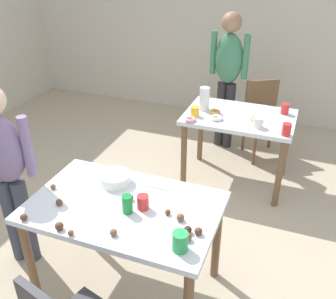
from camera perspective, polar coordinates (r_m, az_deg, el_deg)
ground_plane at (r=3.15m, az=-3.26°, el=-16.97°), size 6.40×6.40×0.00m
wall_back at (r=5.35m, az=10.99°, el=18.22°), size 6.40×0.10×2.60m
dining_table_near at (r=2.57m, az=-6.52°, el=-9.94°), size 1.24×0.78×0.75m
dining_table_far at (r=3.84m, az=10.47°, el=3.46°), size 1.05×0.71×0.75m
chair_far_table at (r=4.51m, az=14.02°, el=5.12°), size 0.55×0.55×0.87m
person_girl_near at (r=2.91m, az=-23.02°, el=-2.23°), size 0.45×0.26×1.45m
person_adult_far at (r=4.45m, az=8.96°, el=11.65°), size 0.46×0.24×1.59m
mixing_bowl at (r=2.70m, az=-7.85°, el=-4.32°), size 0.22×0.22×0.08m
soda_can at (r=2.41m, az=-6.10°, el=-8.12°), size 0.07×0.07×0.12m
fork_near at (r=2.65m, az=-1.89°, el=-5.67°), size 0.17×0.02×0.01m
cup_near_0 at (r=2.44m, az=-3.76°, el=-7.85°), size 0.07×0.07×0.10m
cup_near_1 at (r=2.15m, az=1.83°, el=-13.55°), size 0.09×0.09×0.12m
cake_ball_0 at (r=2.28m, az=-8.14°, el=-12.16°), size 0.04×0.04×0.04m
cake_ball_1 at (r=2.52m, az=-20.73°, el=-9.43°), size 0.04×0.04×0.04m
cake_ball_2 at (r=2.58m, az=-15.92°, el=-7.58°), size 0.04×0.04×0.04m
cake_ball_3 at (r=2.75m, az=-16.78°, el=-5.33°), size 0.04×0.04×0.04m
cake_ball_4 at (r=2.36m, az=1.84°, el=-10.08°), size 0.05×0.05×0.05m
cake_ball_5 at (r=2.28m, az=2.97°, el=-11.87°), size 0.05×0.05×0.05m
cake_ball_6 at (r=2.41m, az=-0.04°, el=-9.35°), size 0.04×0.04×0.04m
cake_ball_7 at (r=2.23m, az=2.93°, el=-12.89°), size 0.05×0.05×0.05m
cake_ball_8 at (r=2.27m, az=4.56°, el=-12.07°), size 0.05×0.05×0.05m
cake_ball_9 at (r=2.54m, az=-5.67°, el=-7.14°), size 0.04×0.04×0.04m
cake_ball_10 at (r=2.38m, az=-15.92°, el=-10.94°), size 0.05×0.05×0.05m
cake_ball_11 at (r=2.33m, az=-14.30°, el=-11.95°), size 0.04×0.04×0.04m
pitcher_far at (r=3.83m, az=5.46°, el=7.54°), size 0.10×0.10×0.23m
cup_far_0 at (r=3.56m, az=13.27°, el=3.94°), size 0.09×0.09×0.09m
cup_far_1 at (r=3.91m, az=17.05°, el=5.83°), size 0.08×0.08×0.10m
cup_far_2 at (r=3.71m, az=4.04°, el=5.68°), size 0.08×0.08×0.09m
cup_far_3 at (r=3.48m, az=17.26°, el=2.87°), size 0.08×0.08×0.11m
donut_far_0 at (r=3.66m, az=7.21°, el=4.71°), size 0.12×0.12×0.04m
donut_far_1 at (r=3.80m, az=7.01°, el=5.63°), size 0.11×0.11×0.03m
donut_far_2 at (r=3.70m, az=13.08°, el=4.46°), size 0.11×0.11×0.03m
donut_far_3 at (r=3.60m, az=3.34°, el=4.48°), size 0.11×0.11×0.03m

